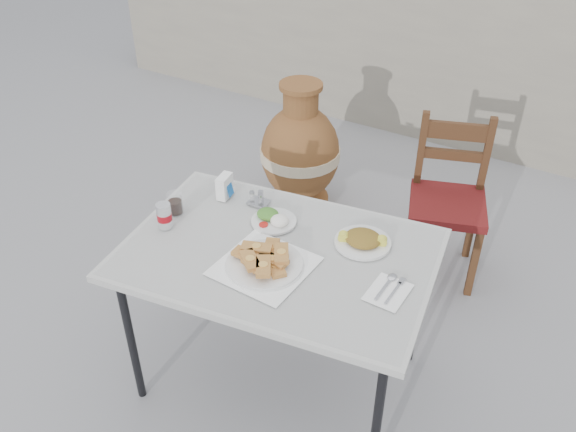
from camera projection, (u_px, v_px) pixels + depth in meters
The scene contains 13 objects.
ground at pixel (281, 367), 2.74m from camera, with size 80.00×80.00×0.00m, color slate.
cafe_table at pixel (278, 261), 2.33m from camera, with size 1.27×0.95×0.71m.
pide_plate at pixel (264, 260), 2.21m from camera, with size 0.33×0.33×0.07m.
salad_rice_plate at pixel (273, 219), 2.44m from camera, with size 0.18×0.18×0.05m.
salad_chopped_plate at pixel (363, 240), 2.32m from camera, with size 0.22×0.22×0.05m.
soda_can at pixel (164, 216), 2.39m from camera, with size 0.06×0.06×0.11m.
cola_glass at pixel (175, 204), 2.48m from camera, with size 0.06×0.06×0.09m.
napkin_holder at pixel (225, 186), 2.57m from camera, with size 0.06×0.09×0.10m.
condiment_caddy at pixel (258, 200), 2.54m from camera, with size 0.09×0.07×0.06m.
cutlery_napkin at pixel (389, 289), 2.12m from camera, with size 0.13×0.18×0.01m.
chair at pixel (448, 199), 3.08m from camera, with size 0.47×0.47×0.84m.
terracotta_urn at pixel (300, 154), 3.56m from camera, with size 0.47×0.47×0.82m.
back_wall at pixel (470, 62), 4.15m from camera, with size 6.00×0.25×1.20m, color gray.
Camera 1 is at (0.97, -1.57, 2.14)m, focal length 38.00 mm.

